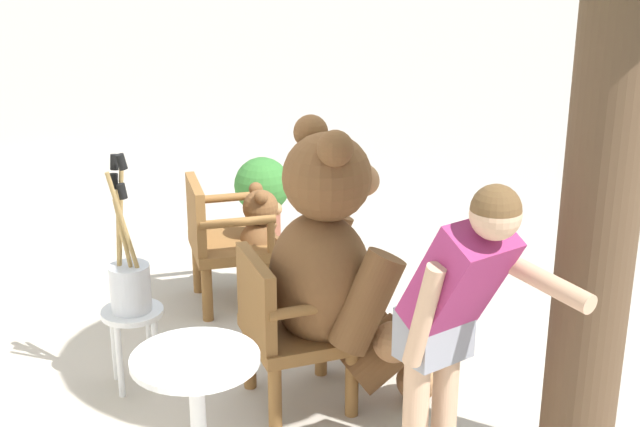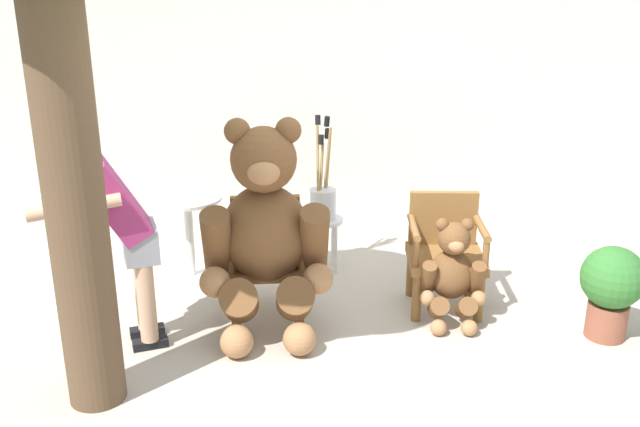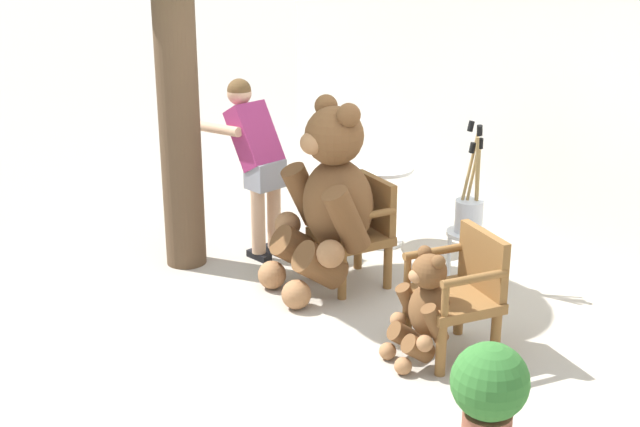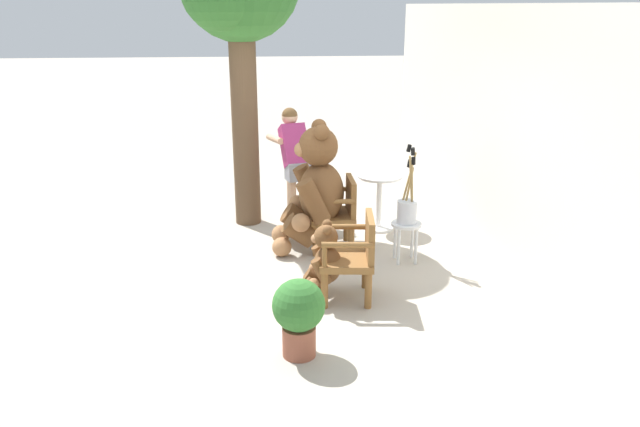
{
  "view_description": "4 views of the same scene",
  "coord_description": "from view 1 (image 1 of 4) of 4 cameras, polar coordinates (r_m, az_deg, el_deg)",
  "views": [
    {
      "loc": [
        -4.67,
        1.93,
        2.56
      ],
      "look_at": [
        -0.14,
        0.25,
        0.86
      ],
      "focal_mm": 50.0,
      "sensor_mm": 36.0,
      "label": 1
    },
    {
      "loc": [
        -0.64,
        -4.27,
        2.55
      ],
      "look_at": [
        -0.29,
        0.42,
        0.84
      ],
      "focal_mm": 40.0,
      "sensor_mm": 36.0,
      "label": 2
    },
    {
      "loc": [
        5.02,
        -2.83,
        2.97
      ],
      "look_at": [
        -0.22,
        0.03,
        0.83
      ],
      "focal_mm": 50.0,
      "sensor_mm": 36.0,
      "label": 3
    },
    {
      "loc": [
        6.29,
        -0.19,
        2.79
      ],
      "look_at": [
        0.34,
        0.34,
        0.78
      ],
      "focal_mm": 35.0,
      "sensor_mm": 36.0,
      "label": 4
    }
  ],
  "objects": [
    {
      "name": "person_visitor",
      "position": [
        3.88,
        8.62,
        -6.1
      ],
      "size": [
        0.75,
        0.62,
        1.52
      ],
      "color": "black",
      "rests_on": "ground"
    },
    {
      "name": "round_side_table",
      "position": [
        4.03,
        -7.82,
        -12.45
      ],
      "size": [
        0.56,
        0.56,
        0.72
      ],
      "color": "white",
      "rests_on": "ground"
    },
    {
      "name": "teddy_bear_small",
      "position": [
        5.97,
        -3.55,
        -1.95
      ],
      "size": [
        0.48,
        0.47,
        0.8
      ],
      "color": "brown",
      "rests_on": "ground"
    },
    {
      "name": "ground_plane",
      "position": [
        5.66,
        1.85,
        -7.51
      ],
      "size": [
        60.0,
        60.0,
        0.0
      ],
      "primitive_type": "plane",
      "color": "#B2A899"
    },
    {
      "name": "brush_bucket",
      "position": [
        4.9,
        -12.12,
        -4.08
      ],
      "size": [
        0.22,
        0.22,
        0.89
      ],
      "color": "silver",
      "rests_on": "white_stool"
    },
    {
      "name": "teddy_bear_large",
      "position": [
        4.66,
        0.96,
        -3.48
      ],
      "size": [
        0.92,
        0.86,
        1.53
      ],
      "color": "brown",
      "rests_on": "ground"
    },
    {
      "name": "white_stool",
      "position": [
        5.02,
        -11.86,
        -7.12
      ],
      "size": [
        0.34,
        0.34,
        0.46
      ],
      "color": "silver",
      "rests_on": "ground"
    },
    {
      "name": "wooden_chair_right",
      "position": [
        5.89,
        -6.24,
        -1.62
      ],
      "size": [
        0.61,
        0.57,
        0.86
      ],
      "color": "brown",
      "rests_on": "ground"
    },
    {
      "name": "potted_plant",
      "position": [
        7.0,
        -3.71,
        1.33
      ],
      "size": [
        0.44,
        0.44,
        0.68
      ],
      "color": "brown",
      "rests_on": "ground"
    },
    {
      "name": "wooden_chair_left",
      "position": [
        4.7,
        -2.08,
        -7.17
      ],
      "size": [
        0.56,
        0.52,
        0.86
      ],
      "color": "brown",
      "rests_on": "ground"
    }
  ]
}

